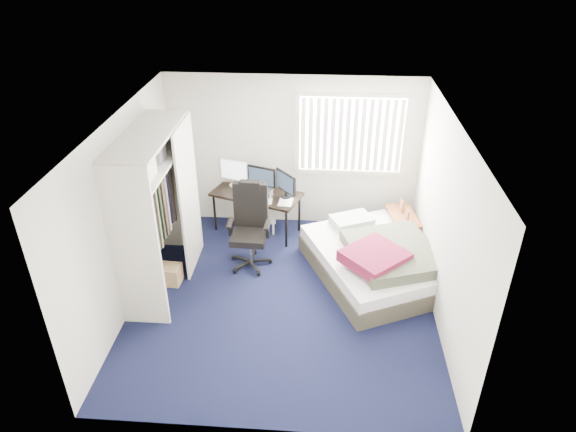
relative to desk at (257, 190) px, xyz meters
The scene contains 10 objects.
ground 1.98m from the desk, 72.47° to the right, with size 4.20×4.20×0.00m, color black.
room_shell 2.00m from the desk, 72.47° to the right, with size 4.20×4.20×4.20m.
window_assembly 1.72m from the desk, 11.22° to the left, with size 1.72×0.09×1.32m.
closet 1.96m from the desk, 126.94° to the right, with size 0.64×1.84×2.22m.
desk is the anchor object (origin of this frame).
office_chair 0.96m from the desk, 89.59° to the right, with size 0.62×0.62×1.28m.
footstool 0.56m from the desk, 27.17° to the right, with size 0.34×0.28×0.25m.
nightstand 2.33m from the desk, ahead, with size 0.51×0.82×0.70m.
bed 2.22m from the desk, 32.43° to the right, with size 2.20×2.45×0.66m.
pine_box 1.96m from the desk, 125.88° to the right, with size 0.36×0.27×0.27m, color #AA7955.
Camera 1 is at (0.46, -5.48, 4.49)m, focal length 32.00 mm.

